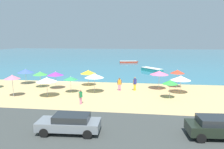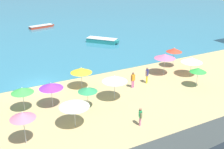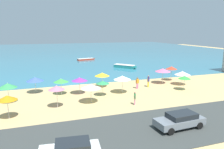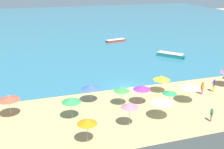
% 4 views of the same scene
% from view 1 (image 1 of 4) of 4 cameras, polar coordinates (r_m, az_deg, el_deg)
% --- Properties ---
extents(ground_plane, '(160.00, 160.00, 0.00)m').
position_cam_1_polar(ground_plane, '(35.71, -11.15, -1.78)').
color(ground_plane, tan).
extents(sea, '(150.00, 110.00, 0.05)m').
position_cam_1_polar(sea, '(89.13, 0.32, 5.04)').
color(sea, teal).
rests_on(sea, ground_plane).
extents(beach_umbrella_0, '(1.96, 1.96, 2.30)m').
position_cam_1_polar(beach_umbrella_0, '(31.96, -18.27, 0.27)').
color(beach_umbrella_0, '#B2B2B7').
rests_on(beach_umbrella_0, ground_plane).
extents(beach_umbrella_1, '(1.84, 1.84, 2.66)m').
position_cam_1_polar(beach_umbrella_1, '(28.02, -24.63, -0.61)').
color(beach_umbrella_1, '#B2B2B7').
rests_on(beach_umbrella_1, ground_plane).
extents(beach_umbrella_2, '(2.30, 2.30, 2.31)m').
position_cam_1_polar(beach_umbrella_2, '(35.28, -21.67, 0.86)').
color(beach_umbrella_2, '#B2B2B7').
rests_on(beach_umbrella_2, ground_plane).
extents(beach_umbrella_3, '(2.42, 2.42, 2.39)m').
position_cam_1_polar(beach_umbrella_3, '(26.57, -16.70, -1.29)').
color(beach_umbrella_3, '#B2B2B7').
rests_on(beach_umbrella_3, ground_plane).
extents(beach_umbrella_5, '(1.77, 1.77, 2.12)m').
position_cam_1_polar(beach_umbrella_5, '(27.91, -10.76, -0.97)').
color(beach_umbrella_5, '#B2B2B7').
rests_on(beach_umbrella_5, ground_plane).
extents(beach_umbrella_7, '(1.96, 1.96, 2.57)m').
position_cam_1_polar(beach_umbrella_7, '(31.56, 16.72, 0.70)').
color(beach_umbrella_7, '#B2B2B7').
rests_on(beach_umbrella_7, ground_plane).
extents(beach_umbrella_8, '(1.75, 1.75, 2.22)m').
position_cam_1_polar(beach_umbrella_8, '(25.62, 14.94, -1.94)').
color(beach_umbrella_8, '#B2B2B7').
rests_on(beach_umbrella_8, ground_plane).
extents(beach_umbrella_9, '(2.18, 2.18, 2.41)m').
position_cam_1_polar(beach_umbrella_9, '(30.53, -14.57, 0.22)').
color(beach_umbrella_9, '#B2B2B7').
rests_on(beach_umbrella_9, ground_plane).
extents(beach_umbrella_10, '(2.46, 2.46, 2.60)m').
position_cam_1_polar(beach_umbrella_10, '(29.81, 12.24, 0.43)').
color(beach_umbrella_10, '#B2B2B7').
rests_on(beach_umbrella_10, ground_plane).
extents(beach_umbrella_11, '(2.25, 2.25, 2.35)m').
position_cam_1_polar(beach_umbrella_11, '(31.66, -6.24, 0.65)').
color(beach_umbrella_11, '#B2B2B7').
rests_on(beach_umbrella_11, ground_plane).
extents(beach_umbrella_12, '(2.44, 2.44, 2.29)m').
position_cam_1_polar(beach_umbrella_12, '(28.49, 17.55, -0.89)').
color(beach_umbrella_12, '#B2B2B7').
rests_on(beach_umbrella_12, ground_plane).
extents(beach_umbrella_13, '(2.42, 2.42, 2.54)m').
position_cam_1_polar(beach_umbrella_13, '(27.44, -4.67, -0.30)').
color(beach_umbrella_13, '#B2B2B7').
rests_on(beach_umbrella_13, ground_plane).
extents(bather_0, '(0.57, 0.26, 1.73)m').
position_cam_1_polar(bather_0, '(28.69, 1.96, -2.36)').
color(bather_0, pink).
rests_on(bather_0, ground_plane).
extents(bather_1, '(0.34, 0.54, 1.58)m').
position_cam_1_polar(bather_1, '(23.08, -8.21, -5.59)').
color(bather_1, pink).
rests_on(bather_1, ground_plane).
extents(bather_2, '(0.48, 0.39, 1.83)m').
position_cam_1_polar(bather_2, '(28.86, 5.98, -2.21)').
color(bather_2, yellow).
rests_on(bather_2, ground_plane).
extents(parked_car_0, '(4.58, 2.11, 1.38)m').
position_cam_1_polar(parked_car_0, '(16.38, -11.03, -12.31)').
color(parked_car_0, slate).
rests_on(parked_car_0, coastal_road).
extents(parked_car_4, '(4.30, 2.20, 1.46)m').
position_cam_1_polar(parked_car_4, '(17.00, 25.90, -12.18)').
color(parked_car_4, black).
rests_on(parked_car_4, coastal_road).
extents(skiff_nearshore, '(4.46, 4.90, 0.74)m').
position_cam_1_polar(skiff_nearshore, '(45.77, 10.39, 1.22)').
color(skiff_nearshore, teal).
rests_on(skiff_nearshore, sea).
extents(skiff_offshore, '(5.24, 2.22, 0.53)m').
position_cam_1_polar(skiff_offshore, '(61.49, 4.31, 3.32)').
color(skiff_offshore, '#B83723').
rests_on(skiff_offshore, sea).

